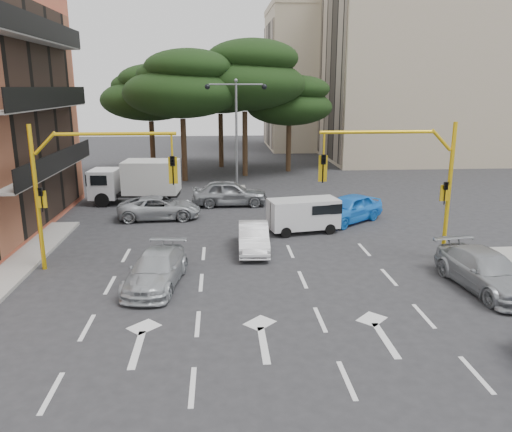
{
  "coord_description": "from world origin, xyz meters",
  "views": [
    {
      "loc": [
        -1.22,
        -18.28,
        7.42
      ],
      "look_at": [
        0.45,
        4.01,
        1.6
      ],
      "focal_mm": 35.0,
      "sensor_mm": 36.0,
      "label": 1
    }
  ],
  "objects_px": {
    "car_silver_cross_a": "(160,208)",
    "van_white": "(303,215)",
    "car_white_hatch": "(253,238)",
    "car_blue_compact": "(349,208)",
    "signal_mast_right": "(410,173)",
    "street_lamp_center": "(236,117)",
    "car_silver_cross_b": "(230,193)",
    "car_silver_wagon": "(156,269)",
    "car_silver_parked": "(486,271)",
    "signal_mast_left": "(80,177)",
    "box_truck_a": "(136,182)"
  },
  "relations": [
    {
      "from": "box_truck_a",
      "to": "car_silver_cross_b",
      "type": "bearing_deg",
      "value": -95.1
    },
    {
      "from": "car_white_hatch",
      "to": "signal_mast_right",
      "type": "bearing_deg",
      "value": -12.87
    },
    {
      "from": "signal_mast_right",
      "to": "signal_mast_left",
      "type": "relative_size",
      "value": 1.0
    },
    {
      "from": "car_blue_compact",
      "to": "van_white",
      "type": "height_order",
      "value": "van_white"
    },
    {
      "from": "car_silver_wagon",
      "to": "car_silver_parked",
      "type": "relative_size",
      "value": 0.91
    },
    {
      "from": "signal_mast_right",
      "to": "car_silver_wagon",
      "type": "relative_size",
      "value": 1.34
    },
    {
      "from": "car_silver_cross_b",
      "to": "box_truck_a",
      "type": "distance_m",
      "value": 6.14
    },
    {
      "from": "car_silver_parked",
      "to": "car_silver_cross_b",
      "type": "bearing_deg",
      "value": 116.39
    },
    {
      "from": "signal_mast_left",
      "to": "car_silver_cross_a",
      "type": "relative_size",
      "value": 1.27
    },
    {
      "from": "van_white",
      "to": "car_silver_parked",
      "type": "bearing_deg",
      "value": 24.12
    },
    {
      "from": "car_blue_compact",
      "to": "car_silver_cross_a",
      "type": "height_order",
      "value": "car_blue_compact"
    },
    {
      "from": "signal_mast_left",
      "to": "box_truck_a",
      "type": "bearing_deg",
      "value": 89.1
    },
    {
      "from": "car_silver_cross_a",
      "to": "van_white",
      "type": "distance_m",
      "value": 8.48
    },
    {
      "from": "signal_mast_right",
      "to": "car_blue_compact",
      "type": "height_order",
      "value": "signal_mast_right"
    },
    {
      "from": "car_white_hatch",
      "to": "car_blue_compact",
      "type": "bearing_deg",
      "value": 41.79
    },
    {
      "from": "signal_mast_left",
      "to": "car_silver_parked",
      "type": "bearing_deg",
      "value": -12.35
    },
    {
      "from": "van_white",
      "to": "box_truck_a",
      "type": "relative_size",
      "value": 0.63
    },
    {
      "from": "car_silver_cross_b",
      "to": "van_white",
      "type": "bearing_deg",
      "value": -150.16
    },
    {
      "from": "street_lamp_center",
      "to": "car_silver_cross_b",
      "type": "distance_m",
      "value": 5.53
    },
    {
      "from": "van_white",
      "to": "car_silver_wagon",
      "type": "bearing_deg",
      "value": -55.67
    },
    {
      "from": "signal_mast_right",
      "to": "car_blue_compact",
      "type": "relative_size",
      "value": 1.31
    },
    {
      "from": "car_silver_cross_a",
      "to": "car_silver_wagon",
      "type": "bearing_deg",
      "value": -177.36
    },
    {
      "from": "street_lamp_center",
      "to": "signal_mast_left",
      "type": "bearing_deg",
      "value": -115.91
    },
    {
      "from": "box_truck_a",
      "to": "car_silver_cross_a",
      "type": "bearing_deg",
      "value": -150.12
    },
    {
      "from": "signal_mast_right",
      "to": "street_lamp_center",
      "type": "height_order",
      "value": "street_lamp_center"
    },
    {
      "from": "car_white_hatch",
      "to": "car_silver_wagon",
      "type": "height_order",
      "value": "car_silver_wagon"
    },
    {
      "from": "car_silver_parked",
      "to": "van_white",
      "type": "xyz_separation_m",
      "value": [
        -5.58,
        8.05,
        0.19
      ]
    },
    {
      "from": "car_silver_parked",
      "to": "signal_mast_left",
      "type": "bearing_deg",
      "value": 161.23
    },
    {
      "from": "signal_mast_left",
      "to": "car_silver_cross_b",
      "type": "bearing_deg",
      "value": 60.54
    },
    {
      "from": "car_silver_parked",
      "to": "box_truck_a",
      "type": "relative_size",
      "value": 0.86
    },
    {
      "from": "signal_mast_left",
      "to": "box_truck_a",
      "type": "xyz_separation_m",
      "value": [
        0.19,
        12.01,
        -2.47
      ]
    },
    {
      "from": "signal_mast_left",
      "to": "box_truck_a",
      "type": "distance_m",
      "value": 12.26
    },
    {
      "from": "car_white_hatch",
      "to": "car_silver_cross_b",
      "type": "height_order",
      "value": "car_silver_cross_b"
    },
    {
      "from": "car_silver_cross_a",
      "to": "box_truck_a",
      "type": "height_order",
      "value": "box_truck_a"
    },
    {
      "from": "car_silver_cross_b",
      "to": "car_silver_parked",
      "type": "relative_size",
      "value": 0.97
    },
    {
      "from": "car_silver_cross_a",
      "to": "van_white",
      "type": "bearing_deg",
      "value": -116.0
    },
    {
      "from": "street_lamp_center",
      "to": "signal_mast_right",
      "type": "bearing_deg",
      "value": -64.09
    },
    {
      "from": "car_white_hatch",
      "to": "street_lamp_center",
      "type": "bearing_deg",
      "value": 93.5
    },
    {
      "from": "car_silver_cross_a",
      "to": "car_white_hatch",
      "type": "bearing_deg",
      "value": -144.29
    },
    {
      "from": "signal_mast_left",
      "to": "car_blue_compact",
      "type": "relative_size",
      "value": 1.31
    },
    {
      "from": "signal_mast_left",
      "to": "box_truck_a",
      "type": "height_order",
      "value": "signal_mast_left"
    },
    {
      "from": "street_lamp_center",
      "to": "van_white",
      "type": "height_order",
      "value": "street_lamp_center"
    },
    {
      "from": "car_silver_wagon",
      "to": "street_lamp_center",
      "type": "bearing_deg",
      "value": 85.15
    },
    {
      "from": "car_silver_parked",
      "to": "box_truck_a",
      "type": "xyz_separation_m",
      "value": [
        -15.32,
        15.4,
        0.7
      ]
    },
    {
      "from": "car_silver_cross_b",
      "to": "car_silver_wagon",
      "type": "bearing_deg",
      "value": 166.32
    },
    {
      "from": "car_silver_wagon",
      "to": "car_silver_cross_b",
      "type": "relative_size",
      "value": 0.94
    },
    {
      "from": "car_blue_compact",
      "to": "car_silver_cross_b",
      "type": "xyz_separation_m",
      "value": [
        -6.59,
        4.55,
        0.03
      ]
    },
    {
      "from": "street_lamp_center",
      "to": "car_white_hatch",
      "type": "bearing_deg",
      "value": -88.57
    },
    {
      "from": "signal_mast_right",
      "to": "car_silver_parked",
      "type": "bearing_deg",
      "value": -60.83
    },
    {
      "from": "car_silver_parked",
      "to": "car_silver_wagon",
      "type": "bearing_deg",
      "value": 167.82
    }
  ]
}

